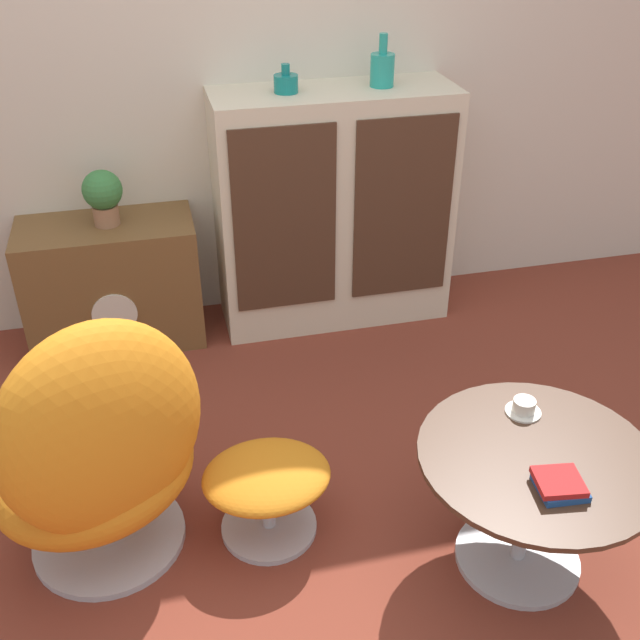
{
  "coord_description": "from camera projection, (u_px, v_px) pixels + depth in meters",
  "views": [
    {
      "loc": [
        -0.29,
        -1.52,
        1.86
      ],
      "look_at": [
        0.2,
        0.52,
        0.55
      ],
      "focal_mm": 42.0,
      "sensor_mm": 36.0,
      "label": 1
    }
  ],
  "objects": [
    {
      "name": "ground_plane",
      "position": [
        295.0,
        567.0,
        2.3
      ],
      "size": [
        12.0,
        12.0,
        0.0
      ],
      "primitive_type": "plane",
      "color": "brown"
    },
    {
      "name": "wall_back",
      "position": [
        202.0,
        20.0,
        2.98
      ],
      "size": [
        6.4,
        0.06,
        2.6
      ],
      "color": "beige",
      "rests_on": "ground_plane"
    },
    {
      "name": "sideboard",
      "position": [
        333.0,
        209.0,
        3.31
      ],
      "size": [
        1.02,
        0.39,
        1.05
      ],
      "color": "beige",
      "rests_on": "ground_plane"
    },
    {
      "name": "tv_console",
      "position": [
        113.0,
        283.0,
        3.25
      ],
      "size": [
        0.73,
        0.38,
        0.56
      ],
      "color": "brown",
      "rests_on": "ground_plane"
    },
    {
      "name": "egg_chair",
      "position": [
        100.0,
        453.0,
        2.14
      ],
      "size": [
        0.8,
        0.78,
        0.86
      ],
      "color": "#B7B7BC",
      "rests_on": "ground_plane"
    },
    {
      "name": "ottoman",
      "position": [
        267.0,
        483.0,
        2.32
      ],
      "size": [
        0.4,
        0.34,
        0.27
      ],
      "color": "#B7B7BC",
      "rests_on": "ground_plane"
    },
    {
      "name": "coffee_table",
      "position": [
        531.0,
        486.0,
        2.16
      ],
      "size": [
        0.67,
        0.67,
        0.43
      ],
      "color": "#B7B7BC",
      "rests_on": "ground_plane"
    },
    {
      "name": "vase_leftmost",
      "position": [
        286.0,
        83.0,
        2.97
      ],
      "size": [
        0.1,
        0.1,
        0.11
      ],
      "color": "#147A75",
      "rests_on": "sideboard"
    },
    {
      "name": "vase_inner_left",
      "position": [
        382.0,
        68.0,
        3.04
      ],
      "size": [
        0.1,
        0.1,
        0.21
      ],
      "color": "teal",
      "rests_on": "sideboard"
    },
    {
      "name": "potted_plant",
      "position": [
        103.0,
        194.0,
        3.03
      ],
      "size": [
        0.16,
        0.16,
        0.23
      ],
      "color": "#996B4C",
      "rests_on": "tv_console"
    },
    {
      "name": "teacup",
      "position": [
        524.0,
        408.0,
        2.24
      ],
      "size": [
        0.11,
        0.11,
        0.05
      ],
      "color": "silver",
      "rests_on": "coffee_table"
    },
    {
      "name": "book_stack",
      "position": [
        560.0,
        485.0,
        1.97
      ],
      "size": [
        0.14,
        0.13,
        0.04
      ],
      "color": "#1E478C",
      "rests_on": "coffee_table"
    }
  ]
}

